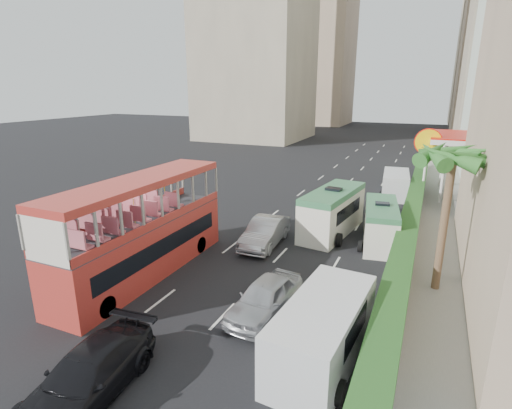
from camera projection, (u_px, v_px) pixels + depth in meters
The scene contains 18 objects.
ground_plane at pixel (251, 297), 18.51m from camera, with size 200.00×200.00×0.00m, color black.
double_decker_bus at pixel (143, 228), 20.12m from camera, with size 2.50×11.00×5.06m, color #B93128.
car_silver_lane_a at pixel (265, 245), 24.58m from camera, with size 1.74×5.00×1.65m, color #ADB0B4.
car_silver_lane_b at pixel (265, 314), 17.08m from camera, with size 1.84×4.58×1.56m, color #ADB0B4.
car_black at pixel (91, 396), 12.56m from camera, with size 2.15×5.28×1.53m, color black.
van_asset at pixel (334, 217), 29.76m from camera, with size 2.30×4.98×1.39m, color silver.
minibus_near at pixel (332, 212), 26.24m from camera, with size 2.19×6.58×2.92m, color silver.
minibus_far at pixel (381, 224), 24.53m from camera, with size 1.86×5.59×2.48m, color silver.
panel_van_near at pixel (323, 332), 13.92m from camera, with size 2.28×5.71×2.28m, color silver.
panel_van_far at pixel (395, 184), 35.36m from camera, with size 2.12×5.29×2.12m, color silver.
sidewalk at pixel (451, 191), 36.94m from camera, with size 6.00×120.00×0.18m, color #99968C.
kerb_wall at pixel (412, 214), 28.20m from camera, with size 0.30×44.00×1.00m, color silver.
hedge at pixel (414, 203), 27.96m from camera, with size 1.10×44.00×0.70m, color #2D6626.
palm_tree at pixel (444, 224), 18.04m from camera, with size 0.36×0.36×6.40m, color brown.
shell_station at pixel (469, 167), 34.04m from camera, with size 6.50×8.00×5.50m, color silver.
tower_far_a at pixel (504, 19), 77.65m from camera, with size 14.00×14.00×44.00m, color tan.
tower_far_b at pixel (490, 42), 97.52m from camera, with size 14.00×14.00×40.00m, color tan.
tower_left_b at pixel (320, 30), 99.49m from camera, with size 16.00×16.00×46.00m, color tan.
Camera 1 is at (6.90, -15.04, 9.34)m, focal length 28.00 mm.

